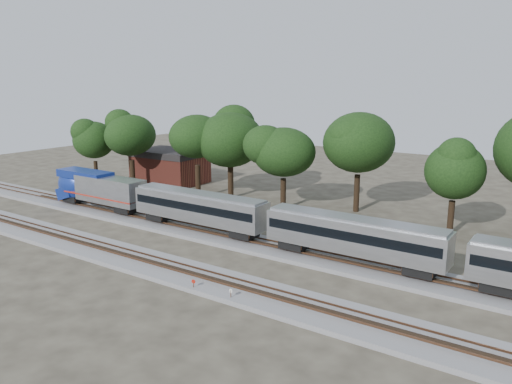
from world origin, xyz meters
TOP-DOWN VIEW (x-y plane):
  - ground at (0.00, 0.00)m, footprint 160.00×160.00m
  - track_far at (0.00, 6.00)m, footprint 160.00×5.00m
  - track_near at (0.00, -4.00)m, footprint 160.00×5.00m
  - switch_stand_red at (5.76, -6.11)m, footprint 0.33×0.11m
  - switch_stand_white at (9.36, -5.94)m, footprint 0.34×0.10m
  - switch_lever at (7.79, -5.58)m, footprint 0.58×0.46m
  - brick_building at (-26.16, 24.94)m, footprint 11.46×8.25m
  - tree_0 at (-34.29, 16.51)m, footprint 7.44×7.44m
  - tree_1 at (-27.48, 17.98)m, footprint 8.49×8.49m
  - tree_2 at (-15.34, 19.25)m, footprint 8.94×8.94m
  - tree_3 at (-11.27, 21.63)m, footprint 8.51×8.51m
  - tree_4 at (-1.85, 20.52)m, footprint 7.65×7.65m
  - tree_5 at (6.65, 24.63)m, footprint 9.08×9.08m
  - tree_6 at (19.09, 21.08)m, footprint 7.22×7.22m

SIDE VIEW (x-z plane):
  - ground at x=0.00m, z-range 0.00..0.00m
  - switch_lever at x=7.79m, z-range 0.00..0.30m
  - track_far at x=0.00m, z-range -0.16..0.57m
  - track_near at x=0.00m, z-range -0.16..0.57m
  - switch_stand_red at x=5.76m, z-range 0.15..1.20m
  - switch_stand_white at x=9.36m, z-range 0.15..1.23m
  - brick_building at x=-26.16m, z-range 0.02..5.42m
  - tree_6 at x=19.09m, z-range 1.99..12.17m
  - tree_0 at x=-34.29m, z-range 2.05..12.55m
  - tree_4 at x=-1.85m, z-range 2.11..12.89m
  - tree_1 at x=-27.48m, z-range 2.35..14.32m
  - tree_3 at x=-11.27m, z-range 2.36..14.35m
  - tree_2 at x=-15.34m, z-range 2.48..15.09m
  - tree_5 at x=6.65m, z-range 2.52..15.32m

